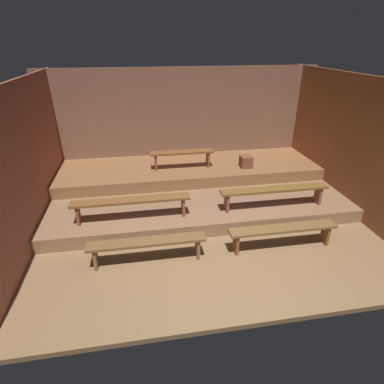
% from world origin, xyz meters
% --- Properties ---
extents(ground, '(6.92, 5.61, 0.08)m').
position_xyz_m(ground, '(0.00, 2.41, -0.04)').
color(ground, brown).
extents(wall_back, '(6.92, 0.06, 2.68)m').
position_xyz_m(wall_back, '(0.00, 4.84, 1.34)').
color(wall_back, brown).
rests_on(wall_back, ground).
extents(wall_left, '(0.06, 5.61, 2.68)m').
position_xyz_m(wall_left, '(-3.09, 2.41, 1.34)').
color(wall_left, brown).
rests_on(wall_left, ground).
extents(wall_right, '(0.06, 5.61, 2.68)m').
position_xyz_m(wall_right, '(3.09, 2.41, 1.34)').
color(wall_right, brown).
rests_on(wall_right, ground).
extents(platform_lower, '(6.12, 3.21, 0.26)m').
position_xyz_m(platform_lower, '(0.00, 3.21, 0.13)').
color(platform_lower, '#856145').
rests_on(platform_lower, ground).
extents(platform_middle, '(6.12, 1.72, 0.26)m').
position_xyz_m(platform_middle, '(0.00, 3.95, 0.39)').
color(platform_middle, brown).
rests_on(platform_middle, platform_lower).
extents(bench_floor_left, '(1.87, 0.25, 0.41)m').
position_xyz_m(bench_floor_left, '(-1.14, 1.09, 0.34)').
color(bench_floor_left, brown).
rests_on(bench_floor_left, ground).
extents(bench_floor_right, '(1.87, 0.25, 0.41)m').
position_xyz_m(bench_floor_right, '(1.14, 1.09, 0.34)').
color(bench_floor_right, brown).
rests_on(bench_floor_right, ground).
extents(bench_lower_left, '(2.13, 0.25, 0.41)m').
position_xyz_m(bench_lower_left, '(-1.37, 2.05, 0.60)').
color(bench_lower_left, brown).
rests_on(bench_lower_left, platform_lower).
extents(bench_lower_right, '(2.13, 0.25, 0.41)m').
position_xyz_m(bench_lower_right, '(1.37, 2.05, 0.60)').
color(bench_lower_right, brown).
rests_on(bench_lower_right, platform_lower).
extents(bench_middle_center, '(1.46, 0.25, 0.41)m').
position_xyz_m(bench_middle_center, '(-0.19, 3.77, 0.85)').
color(bench_middle_center, brown).
rests_on(bench_middle_center, platform_middle).
extents(wooden_crate_middle, '(0.27, 0.27, 0.27)m').
position_xyz_m(wooden_crate_middle, '(1.30, 3.58, 0.66)').
color(wooden_crate_middle, brown).
rests_on(wooden_crate_middle, platform_middle).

